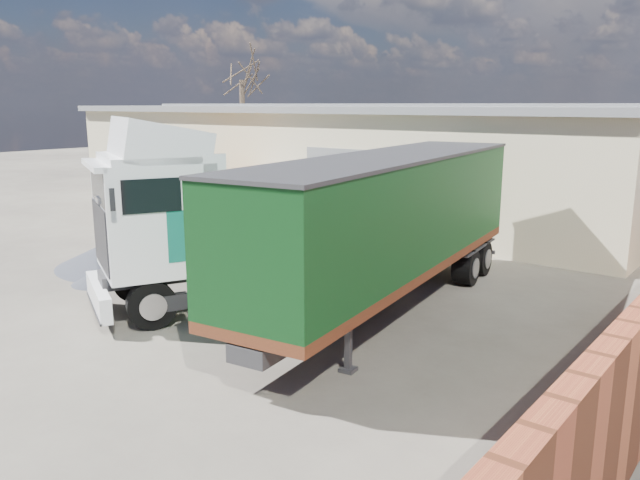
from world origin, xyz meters
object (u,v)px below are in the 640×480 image
Objects in this scene: tractor_unit at (192,229)px; orange_skip at (205,204)px; box_trailer at (390,217)px; panel_van at (270,204)px; bare_tree at (241,66)px.

tractor_unit reaches higher than orange_skip.
tractor_unit is at bearing -152.53° from box_trailer.
orange_skip reaches higher than panel_van.
box_trailer is at bearing 61.14° from tractor_unit.
tractor_unit reaches higher than panel_van.
tractor_unit is 5.26m from box_trailer.
bare_tree is 1.87× the size of panel_van.
orange_skip is (-2.56, -1.59, -0.06)m from panel_van.
orange_skip is at bearing -51.44° from bare_tree.
box_trailer is 3.41× the size of orange_skip.
panel_van is (-10.53, 6.74, -1.52)m from box_trailer.
orange_skip is at bearing 162.96° from tractor_unit.
box_trailer is at bearing -50.66° from panel_van.
orange_skip is at bearing 150.69° from box_trailer.
bare_tree is 1.21× the size of tractor_unit.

